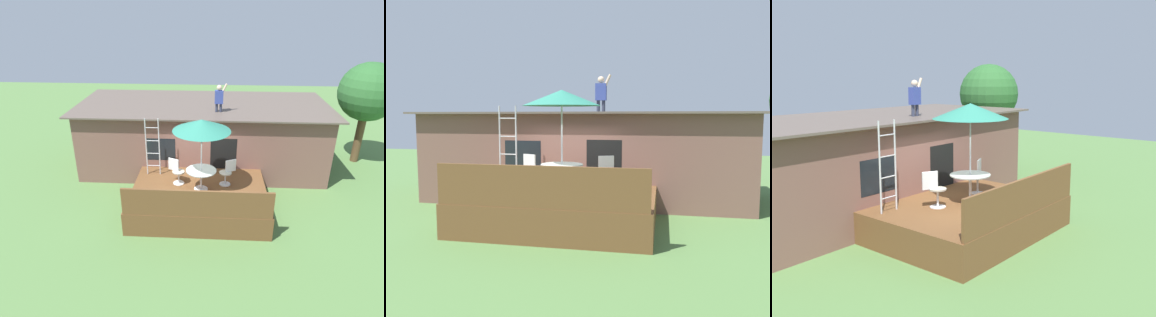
# 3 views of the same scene
# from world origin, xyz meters

# --- Properties ---
(ground_plane) EXTENTS (40.00, 40.00, 0.00)m
(ground_plane) POSITION_xyz_m (0.00, 0.00, 0.00)
(ground_plane) COLOR #567F42
(house) EXTENTS (10.50, 4.50, 2.84)m
(house) POSITION_xyz_m (0.00, 3.60, 1.42)
(house) COLOR brown
(house) RESTS_ON ground
(deck) EXTENTS (4.66, 3.54, 0.80)m
(deck) POSITION_xyz_m (0.00, 0.00, 0.40)
(deck) COLOR brown
(deck) RESTS_ON ground
(deck_railing) EXTENTS (4.56, 0.08, 0.90)m
(deck_railing) POSITION_xyz_m (0.00, -1.72, 1.25)
(deck_railing) COLOR brown
(deck_railing) RESTS_ON deck
(patio_table) EXTENTS (1.04, 1.04, 0.74)m
(patio_table) POSITION_xyz_m (0.07, -0.07, 1.39)
(patio_table) COLOR silver
(patio_table) RESTS_ON deck
(patio_umbrella) EXTENTS (1.90, 1.90, 2.54)m
(patio_umbrella) POSITION_xyz_m (0.07, -0.07, 3.15)
(patio_umbrella) COLOR silver
(patio_umbrella) RESTS_ON deck
(step_ladder) EXTENTS (0.52, 0.04, 2.20)m
(step_ladder) POSITION_xyz_m (-1.75, 0.99, 1.90)
(step_ladder) COLOR silver
(step_ladder) RESTS_ON deck
(person_figure) EXTENTS (0.47, 0.20, 1.11)m
(person_figure) POSITION_xyz_m (0.65, 2.44, 3.45)
(person_figure) COLOR #33384C
(person_figure) RESTS_ON house
(patio_chair_left) EXTENTS (0.59, 0.44, 0.92)m
(patio_chair_left) POSITION_xyz_m (-0.81, 0.35, 1.26)
(patio_chair_left) COLOR silver
(patio_chair_left) RESTS_ON deck
(patio_chair_right) EXTENTS (0.59, 0.44, 0.92)m
(patio_chair_right) POSITION_xyz_m (0.97, 0.37, 1.26)
(patio_chair_right) COLOR silver
(patio_chair_right) RESTS_ON deck
(backyard_tree) EXTENTS (2.51, 2.51, 4.49)m
(backyard_tree) POSITION_xyz_m (7.05, 4.40, 3.20)
(backyard_tree) COLOR brown
(backyard_tree) RESTS_ON ground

